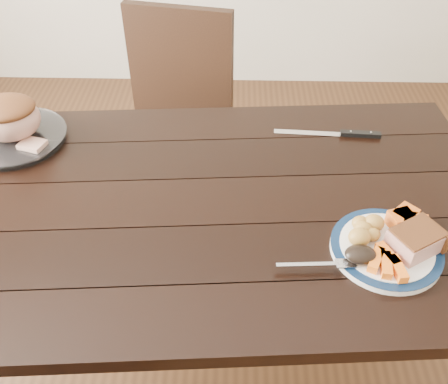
{
  "coord_description": "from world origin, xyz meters",
  "views": [
    {
      "loc": [
        0.1,
        -0.95,
        1.62
      ],
      "look_at": [
        0.08,
        -0.02,
        0.8
      ],
      "focal_mm": 40.0,
      "sensor_mm": 36.0,
      "label": 1
    }
  ],
  "objects_px": {
    "chair_far": "(175,118)",
    "fork": "(322,265)",
    "dining_table": "(195,226)",
    "serving_platter": "(15,138)",
    "roast_joint": "(8,119)",
    "carving_knife": "(347,134)",
    "pork_slice": "(415,241)",
    "dinner_plate": "(386,249)"
  },
  "relations": [
    {
      "from": "dining_table",
      "to": "pork_slice",
      "type": "xyz_separation_m",
      "value": [
        0.52,
        -0.17,
        0.14
      ]
    },
    {
      "from": "dining_table",
      "to": "carving_knife",
      "type": "distance_m",
      "value": 0.55
    },
    {
      "from": "dining_table",
      "to": "serving_platter",
      "type": "distance_m",
      "value": 0.61
    },
    {
      "from": "dining_table",
      "to": "carving_knife",
      "type": "xyz_separation_m",
      "value": [
        0.44,
        0.31,
        0.1
      ]
    },
    {
      "from": "dinner_plate",
      "to": "pork_slice",
      "type": "bearing_deg",
      "value": -4.76
    },
    {
      "from": "chair_far",
      "to": "dinner_plate",
      "type": "distance_m",
      "value": 1.1
    },
    {
      "from": "chair_far",
      "to": "pork_slice",
      "type": "xyz_separation_m",
      "value": [
        0.65,
        -0.9,
        0.27
      ]
    },
    {
      "from": "serving_platter",
      "to": "pork_slice",
      "type": "height_order",
      "value": "pork_slice"
    },
    {
      "from": "dinner_plate",
      "to": "chair_far",
      "type": "bearing_deg",
      "value": 123.49
    },
    {
      "from": "roast_joint",
      "to": "pork_slice",
      "type": "bearing_deg",
      "value": -21.48
    },
    {
      "from": "dining_table",
      "to": "dinner_plate",
      "type": "distance_m",
      "value": 0.5
    },
    {
      "from": "serving_platter",
      "to": "carving_knife",
      "type": "distance_m",
      "value": 1.0
    },
    {
      "from": "chair_far",
      "to": "serving_platter",
      "type": "distance_m",
      "value": 0.68
    },
    {
      "from": "chair_far",
      "to": "roast_joint",
      "type": "distance_m",
      "value": 0.71
    },
    {
      "from": "fork",
      "to": "carving_knife",
      "type": "distance_m",
      "value": 0.55
    },
    {
      "from": "chair_far",
      "to": "pork_slice",
      "type": "relative_size",
      "value": 8.68
    },
    {
      "from": "dining_table",
      "to": "carving_knife",
      "type": "bearing_deg",
      "value": 34.49
    },
    {
      "from": "chair_far",
      "to": "carving_knife",
      "type": "bearing_deg",
      "value": 154.64
    },
    {
      "from": "dining_table",
      "to": "serving_platter",
      "type": "xyz_separation_m",
      "value": [
        -0.55,
        0.25,
        0.1
      ]
    },
    {
      "from": "pork_slice",
      "to": "roast_joint",
      "type": "distance_m",
      "value": 1.15
    },
    {
      "from": "dining_table",
      "to": "chair_far",
      "type": "bearing_deg",
      "value": 100.46
    },
    {
      "from": "dining_table",
      "to": "dinner_plate",
      "type": "relative_size",
      "value": 6.49
    },
    {
      "from": "fork",
      "to": "carving_knife",
      "type": "bearing_deg",
      "value": 71.8
    },
    {
      "from": "roast_joint",
      "to": "carving_knife",
      "type": "height_order",
      "value": "roast_joint"
    },
    {
      "from": "chair_far",
      "to": "fork",
      "type": "xyz_separation_m",
      "value": [
        0.44,
        -0.96,
        0.25
      ]
    },
    {
      "from": "chair_far",
      "to": "serving_platter",
      "type": "bearing_deg",
      "value": 60.59
    },
    {
      "from": "serving_platter",
      "to": "fork",
      "type": "bearing_deg",
      "value": -29.08
    },
    {
      "from": "chair_far",
      "to": "dinner_plate",
      "type": "xyz_separation_m",
      "value": [
        0.6,
        -0.9,
        0.23
      ]
    },
    {
      "from": "chair_far",
      "to": "roast_joint",
      "type": "relative_size",
      "value": 5.03
    },
    {
      "from": "chair_far",
      "to": "serving_platter",
      "type": "xyz_separation_m",
      "value": [
        -0.42,
        -0.48,
        0.23
      ]
    },
    {
      "from": "roast_joint",
      "to": "carving_knife",
      "type": "xyz_separation_m",
      "value": [
        1.0,
        0.05,
        -0.07
      ]
    },
    {
      "from": "dining_table",
      "to": "carving_knife",
      "type": "height_order",
      "value": "carving_knife"
    },
    {
      "from": "dining_table",
      "to": "fork",
      "type": "relative_size",
      "value": 9.31
    },
    {
      "from": "roast_joint",
      "to": "carving_knife",
      "type": "relative_size",
      "value": 0.58
    },
    {
      "from": "dining_table",
      "to": "chair_far",
      "type": "xyz_separation_m",
      "value": [
        -0.14,
        0.74,
        -0.13
      ]
    },
    {
      "from": "dinner_plate",
      "to": "pork_slice",
      "type": "height_order",
      "value": "pork_slice"
    },
    {
      "from": "chair_far",
      "to": "dinner_plate",
      "type": "bearing_deg",
      "value": 134.71
    },
    {
      "from": "carving_knife",
      "to": "dining_table",
      "type": "bearing_deg",
      "value": -141.83
    },
    {
      "from": "dinner_plate",
      "to": "fork",
      "type": "distance_m",
      "value": 0.17
    },
    {
      "from": "pork_slice",
      "to": "fork",
      "type": "xyz_separation_m",
      "value": [
        -0.21,
        -0.06,
        -0.02
      ]
    },
    {
      "from": "carving_knife",
      "to": "chair_far",
      "type": "bearing_deg",
      "value": 147.1
    },
    {
      "from": "chair_far",
      "to": "dining_table",
      "type": "bearing_deg",
      "value": 111.68
    }
  ]
}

